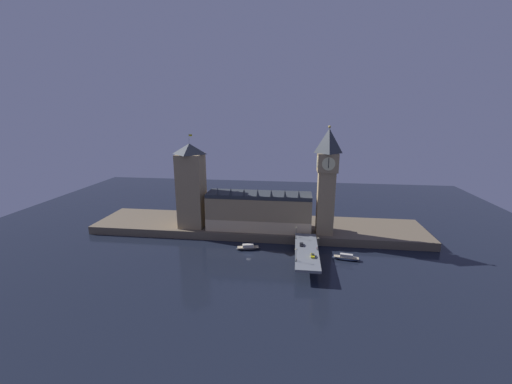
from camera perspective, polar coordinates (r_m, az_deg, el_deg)
The scene contains 15 objects.
ground_plane at distance 181.44m, azimuth -1.38°, elevation -11.40°, with size 400.00×400.00×0.00m, color black.
embankment at distance 216.01m, azimuth 0.15°, elevation -6.34°, with size 220.00×42.00×5.21m.
parliament_hall at distance 202.30m, azimuth 0.54°, elevation -3.46°, with size 66.40×18.83×28.37m.
clock_tower at distance 193.11m, azimuth 12.73°, elevation 2.44°, with size 12.40×12.51×66.15m.
victoria_tower at distance 207.53m, azimuth -11.68°, elevation 1.15°, with size 16.20×16.20×60.52m.
bridge at distance 173.05m, azimuth 9.18°, elevation -10.90°, with size 12.26×46.00×7.47m.
car_northbound_lead at distance 176.75m, azimuth 8.28°, elevation -9.39°, with size 2.02×4.33×1.31m.
car_southbound_lead at distance 164.54m, azimuth 10.27°, elevation -11.30°, with size 1.90×4.17×1.53m.
pedestrian_near_rail at distance 159.36m, azimuth 7.40°, elevation -12.02°, with size 0.38×0.38×1.57m.
pedestrian_mid_walk at distance 172.85m, azimuth 11.03°, elevation -10.00°, with size 0.38×0.38×1.59m.
street_lamp_near at distance 156.84m, azimuth 7.29°, elevation -10.99°, with size 1.34×0.60×7.12m.
street_lamp_mid at distance 170.77m, azimuth 11.24°, elevation -8.96°, with size 1.34×0.60×7.28m.
street_lamp_far at distance 183.93m, azimuth 7.31°, elevation -7.10°, with size 1.34×0.60×7.15m.
boat_upstream at distance 187.95m, azimuth -1.46°, elevation -10.06°, with size 14.77×7.36×3.22m.
boat_downstream at distance 182.29m, azimuth 16.09°, elevation -11.42°, with size 15.40×5.66×3.48m.
Camera 1 is at (24.65, -161.79, 78.36)m, focal length 22.00 mm.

